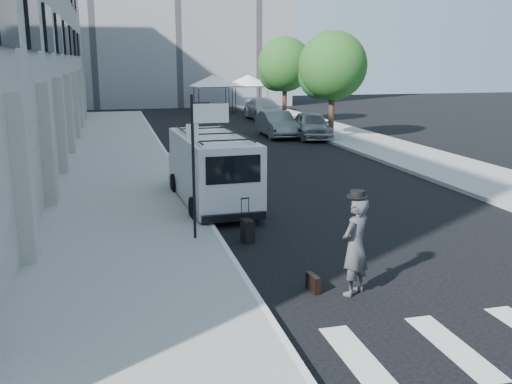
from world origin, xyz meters
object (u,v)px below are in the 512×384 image
suitcase (248,231)px  briefcase (313,283)px  cargo_van (211,169)px  parked_car_a (311,125)px  parked_car_b (277,124)px  businessman (355,246)px  parked_car_c (264,109)px

suitcase → briefcase: bearing=-88.8°
suitcase → cargo_van: 4.15m
parked_car_a → cargo_van: bearing=-114.0°
parked_car_b → parked_car_a: bearing=-35.0°
parked_car_a → businessman: bearing=-100.7°
businessman → parked_car_a: 22.50m
parked_car_b → parked_car_c: size_ratio=0.83×
briefcase → parked_car_b: parked_car_b is taller
briefcase → suitcase: bearing=92.9°
businessman → parked_car_b: (5.07, 22.69, -0.22)m
businessman → parked_car_c: (6.87, 32.29, -0.18)m
parked_car_c → cargo_van: bearing=-109.7°
businessman → parked_car_c: bearing=-136.2°
suitcase → parked_car_a: (8.03, 17.80, 0.48)m
businessman → parked_car_c: businessman is taller
parked_car_c → parked_car_b: bearing=-101.7°
briefcase → parked_car_c: 32.87m
parked_car_a → briefcase: bearing=-102.7°
parked_car_b → businessman: bearing=-101.8°
businessman → cargo_van: cargo_van is taller
cargo_van → parked_car_c: cargo_van is taller
businessman → cargo_van: size_ratio=0.33×
briefcase → cargo_van: (-0.72, 7.40, 0.96)m
suitcase → parked_car_c: parked_car_c is taller
parked_car_b → briefcase: bearing=-103.7°
parked_car_a → parked_car_c: size_ratio=0.83×
businessman → suitcase: size_ratio=1.77×
businessman → cargo_van: bearing=-113.6°
cargo_van → businessman: bearing=-82.1°
briefcase → parked_car_a: 22.44m
businessman → parked_car_b: size_ratio=0.43×
parked_car_a → suitcase: bearing=-107.4°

